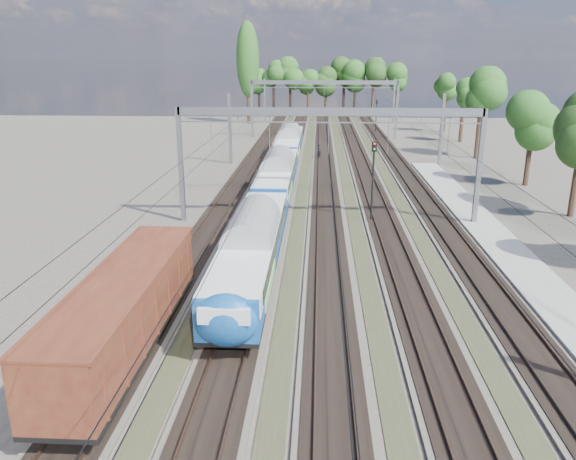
# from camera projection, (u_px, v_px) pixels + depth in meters

# --- Properties ---
(track_bed) EXTENTS (21.00, 130.00, 0.34)m
(track_bed) POSITION_uv_depth(u_px,v_px,m) (325.00, 181.00, 58.90)
(track_bed) COLOR #47423A
(track_bed) RESTS_ON ground
(platform) EXTENTS (3.00, 70.00, 0.30)m
(platform) POSITION_uv_depth(u_px,v_px,m) (524.00, 270.00, 34.42)
(platform) COLOR gray
(platform) RESTS_ON ground
(catenary) EXTENTS (25.65, 130.00, 9.00)m
(catenary) POSITION_uv_depth(u_px,v_px,m) (329.00, 113.00, 64.33)
(catenary) COLOR slate
(catenary) RESTS_ON ground
(tree_belt) EXTENTS (39.38, 100.70, 11.99)m
(tree_belt) POSITION_uv_depth(u_px,v_px,m) (361.00, 81.00, 103.39)
(tree_belt) COLOR black
(tree_belt) RESTS_ON ground
(poplar) EXTENTS (4.40, 4.40, 19.04)m
(poplar) POSITION_uv_depth(u_px,v_px,m) (248.00, 60.00, 106.67)
(poplar) COLOR black
(poplar) RESTS_ON ground
(emu_train) EXTENTS (2.90, 61.29, 4.24)m
(emu_train) POSITION_uv_depth(u_px,v_px,m) (278.00, 171.00, 51.78)
(emu_train) COLOR black
(emu_train) RESTS_ON ground
(freight_boxcar) EXTENTS (2.95, 14.22, 3.67)m
(freight_boxcar) POSITION_uv_depth(u_px,v_px,m) (125.00, 309.00, 24.29)
(freight_boxcar) COLOR black
(freight_boxcar) RESTS_ON ground
(worker) EXTENTS (0.61, 0.80, 1.96)m
(worker) POSITION_uv_depth(u_px,v_px,m) (319.00, 151.00, 71.91)
(worker) COLOR black
(worker) RESTS_ON ground
(signal_near) EXTENTS (0.42, 0.39, 6.43)m
(signal_near) POSITION_uv_depth(u_px,v_px,m) (373.00, 172.00, 43.70)
(signal_near) COLOR black
(signal_near) RESTS_ON ground
(signal_far) EXTENTS (0.38, 0.34, 5.49)m
(signal_far) POSITION_uv_depth(u_px,v_px,m) (376.00, 112.00, 96.60)
(signal_far) COLOR black
(signal_far) RESTS_ON ground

